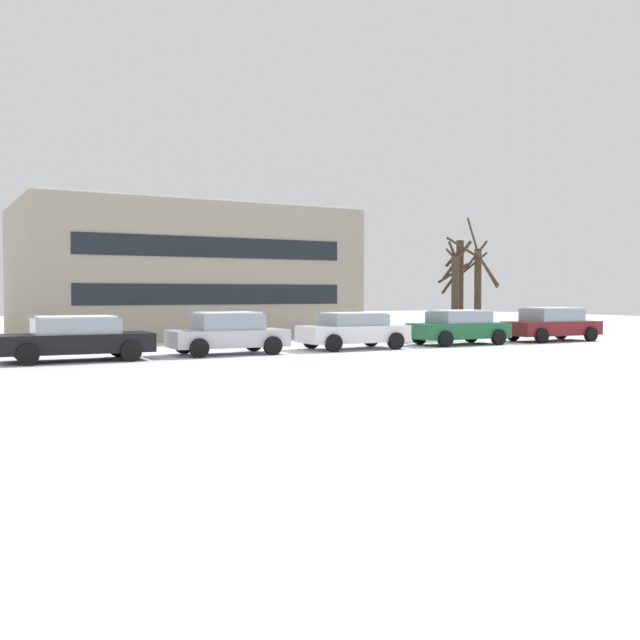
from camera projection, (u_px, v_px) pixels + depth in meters
parked_car_black at (76, 338)px, 23.07m from camera, size 4.65×2.30×1.40m
parked_car_silver at (228, 333)px, 25.58m from camera, size 4.07×2.15×1.46m
parked_car_white at (353, 330)px, 28.05m from camera, size 4.12×2.20×1.39m
parked_car_green at (459, 327)px, 30.49m from camera, size 4.15×2.17×1.42m
parked_car_maroon at (552, 324)px, 32.78m from camera, size 4.42×2.15×1.49m
tree_far_left at (460, 283)px, 35.33m from camera, size 1.89×1.55×5.62m
tree_far_right at (455, 293)px, 34.23m from camera, size 1.46×1.19×4.57m
tree_far_mid at (478, 289)px, 34.95m from camera, size 1.75×1.81×4.63m
building_far_right at (181, 273)px, 36.88m from camera, size 15.41×9.51×6.29m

